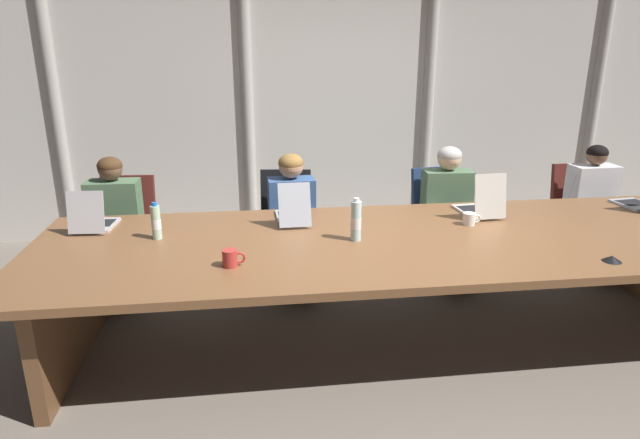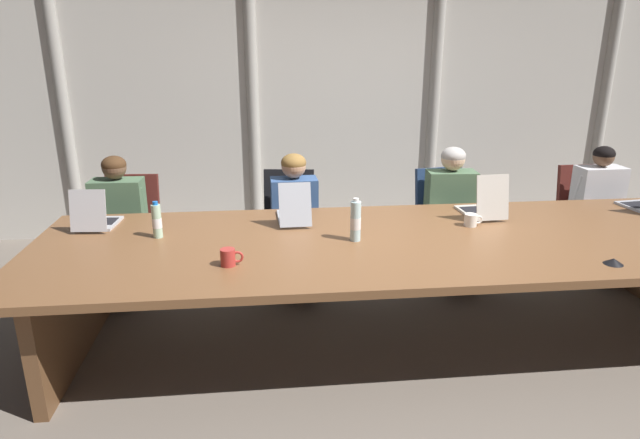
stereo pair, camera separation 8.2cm
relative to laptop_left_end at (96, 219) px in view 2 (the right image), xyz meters
The scene contains 19 objects.
ground_plane 2.24m from the laptop_left_end, 12.27° to the right, with size 15.29×15.29×0.00m, color #6B6056.
conference_table 2.10m from the laptop_left_end, 12.27° to the right, with size 4.75×1.50×0.75m.
curtain_backdrop 2.92m from the laptop_left_end, 44.51° to the left, with size 7.64×0.17×2.76m.
laptop_left_end is the anchor object (origin of this frame).
laptop_left_mid 1.36m from the laptop_left_end, ahead, with size 0.23×0.43×0.31m.
laptop_center 2.74m from the laptop_left_end, ahead, with size 0.26×0.42×0.34m.
office_chair_left_end 0.83m from the laptop_left_end, 87.04° to the left, with size 0.60×0.60×0.92m.
office_chair_left_mid 1.58m from the laptop_left_end, 27.21° to the left, with size 0.60×0.60×0.93m.
office_chair_center 2.85m from the laptop_left_end, 14.18° to the left, with size 0.60×0.61×0.91m.
office_chair_right_mid 4.13m from the laptop_left_end, ahead, with size 0.60×0.60×0.91m.
person_left_end 0.56m from the laptop_left_end, 91.24° to the left, with size 0.41×0.55×1.12m.
person_left_mid 1.51m from the laptop_left_end, 20.85° to the left, with size 0.40×0.55×1.11m.
person_center 2.78m from the laptop_left_end, 11.18° to the left, with size 0.44×0.57×1.14m.
person_right_mid 4.10m from the laptop_left_end, ahead, with size 0.41×0.55×1.12m.
water_bottle_primary 1.78m from the laptop_left_end, 14.48° to the right, with size 0.07×0.07×0.28m.
water_bottle_secondary 0.52m from the laptop_left_end, 28.80° to the right, with size 0.06×0.06×0.24m.
coffee_mug_near 1.22m from the laptop_left_end, 39.57° to the right, with size 0.13×0.09×0.10m.
coffee_mug_far 2.58m from the laptop_left_end, ahead, with size 0.13×0.09×0.09m.
conference_mic_left_side 3.29m from the laptop_left_end, 17.55° to the right, with size 0.11×0.11×0.04m, color black.
Camera 2 is at (-0.89, -3.21, 1.94)m, focal length 30.26 mm.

